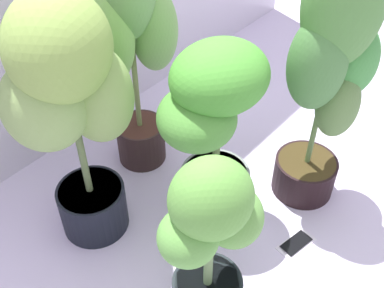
{
  "coord_description": "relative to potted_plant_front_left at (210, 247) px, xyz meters",
  "views": [
    {
      "loc": [
        -0.92,
        -0.58,
        1.39
      ],
      "look_at": [
        -0.04,
        0.16,
        0.35
      ],
      "focal_mm": 43.62,
      "sensor_mm": 36.0,
      "label": 1
    }
  ],
  "objects": [
    {
      "name": "ground_plane",
      "position": [
        0.33,
        0.15,
        -0.37
      ],
      "size": [
        8.0,
        8.0,
        0.0
      ],
      "primitive_type": "plane",
      "color": "silver",
      "rests_on": "ground"
    },
    {
      "name": "potted_plant_front_left",
      "position": [
        0.0,
        0.0,
        0.0
      ],
      "size": [
        0.35,
        0.27,
        0.67
      ],
      "color": "black",
      "rests_on": "ground"
    },
    {
      "name": "potted_plant_center",
      "position": [
        0.35,
        0.28,
        0.05
      ],
      "size": [
        0.47,
        0.39,
        0.7
      ],
      "color": "slate",
      "rests_on": "ground"
    },
    {
      "name": "potted_plant_front_right",
      "position": [
        0.67,
        0.05,
        0.21
      ],
      "size": [
        0.38,
        0.34,
        1.01
      ],
      "color": "black",
      "rests_on": "ground"
    },
    {
      "name": "potted_plant_back_left",
      "position": [
        0.02,
        0.55,
        0.2
      ],
      "size": [
        0.47,
        0.42,
        0.91
      ],
      "color": "black",
      "rests_on": "ground"
    },
    {
      "name": "potted_plant_back_center",
      "position": [
        0.39,
        0.67,
        0.22
      ],
      "size": [
        0.38,
        0.29,
        0.99
      ],
      "color": "#30201D",
      "rests_on": "ground"
    },
    {
      "name": "cell_phone",
      "position": [
        0.42,
        -0.07,
        -0.36
      ],
      "size": [
        0.15,
        0.1,
        0.01
      ],
      "rotation": [
        0.0,
        0.0,
        -1.76
      ],
      "color": "white",
      "rests_on": "ground"
    }
  ]
}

